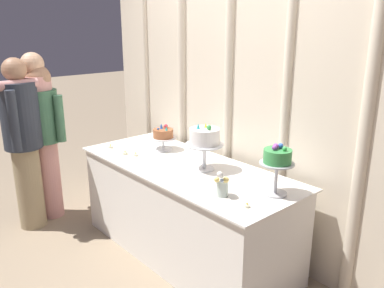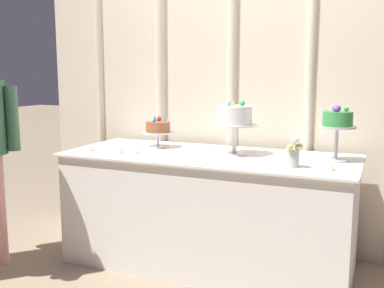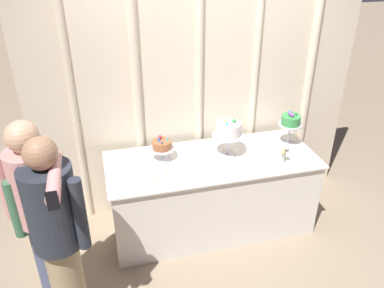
% 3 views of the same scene
% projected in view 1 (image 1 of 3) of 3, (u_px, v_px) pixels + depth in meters
% --- Properties ---
extents(ground_plane, '(24.00, 24.00, 0.00)m').
position_uv_depth(ground_plane, '(177.00, 256.00, 3.35)').
color(ground_plane, gray).
extents(draped_curtain, '(3.30, 0.15, 2.81)m').
position_uv_depth(draped_curtain, '(231.00, 79.00, 3.31)').
color(draped_curtain, beige).
rests_on(draped_curtain, ground_plane).
extents(cake_table, '(1.98, 0.80, 0.79)m').
position_uv_depth(cake_table, '(185.00, 210.00, 3.30)').
color(cake_table, white).
rests_on(cake_table, ground_plane).
extents(cake_display_leftmost, '(0.24, 0.24, 0.24)m').
position_uv_depth(cake_display_leftmost, '(163.00, 135.00, 3.55)').
color(cake_display_leftmost, silver).
rests_on(cake_display_leftmost, cake_table).
extents(cake_display_center, '(0.30, 0.30, 0.37)m').
position_uv_depth(cake_display_center, '(205.00, 139.00, 3.03)').
color(cake_display_center, silver).
rests_on(cake_display_center, cake_table).
extents(cake_display_rightmost, '(0.23, 0.23, 0.35)m').
position_uv_depth(cake_display_rightmost, '(277.00, 160.00, 2.59)').
color(cake_display_rightmost, '#B2B2B7').
rests_on(cake_display_rightmost, cake_table).
extents(flower_vase, '(0.10, 0.11, 0.19)m').
position_uv_depth(flower_vase, '(222.00, 185.00, 2.60)').
color(flower_vase, '#B2C1B2').
rests_on(flower_vase, cake_table).
extents(tealight_far_left, '(0.05, 0.05, 0.04)m').
position_uv_depth(tealight_far_left, '(111.00, 147.00, 3.63)').
color(tealight_far_left, beige).
rests_on(tealight_far_left, cake_table).
extents(tealight_near_left, '(0.04, 0.04, 0.04)m').
position_uv_depth(tealight_near_left, '(125.00, 153.00, 3.45)').
color(tealight_near_left, beige).
rests_on(tealight_near_left, cake_table).
extents(tealight_near_right, '(0.04, 0.04, 0.04)m').
position_uv_depth(tealight_near_right, '(136.00, 155.00, 3.42)').
color(tealight_near_right, beige).
rests_on(tealight_near_right, cake_table).
extents(tealight_far_right, '(0.04, 0.04, 0.03)m').
position_uv_depth(tealight_far_right, '(247.00, 206.00, 2.46)').
color(tealight_far_right, beige).
rests_on(tealight_far_right, cake_table).
extents(guest_man_dark_suit, '(0.42, 0.42, 1.52)m').
position_uv_depth(guest_man_dark_suit, '(45.00, 136.00, 3.84)').
color(guest_man_dark_suit, '#D6938E').
rests_on(guest_man_dark_suit, ground_plane).
extents(guest_girl_blue_dress, '(0.46, 0.73, 1.63)m').
position_uv_depth(guest_girl_blue_dress, '(39.00, 128.00, 3.82)').
color(guest_girl_blue_dress, '#4C5675').
rests_on(guest_girl_blue_dress, ground_plane).
extents(guest_man_pink_jacket, '(0.47, 0.47, 1.61)m').
position_uv_depth(guest_man_pink_jacket, '(23.00, 139.00, 3.62)').
color(guest_man_pink_jacket, '#9E8966').
rests_on(guest_man_pink_jacket, ground_plane).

